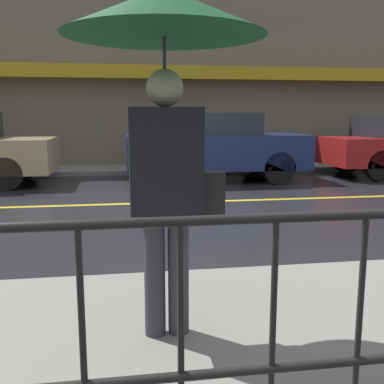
% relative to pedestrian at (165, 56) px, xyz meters
% --- Properties ---
extents(ground_plane, '(80.00, 80.00, 0.00)m').
position_rel_pedestrian_xyz_m(ground_plane, '(0.76, 4.79, -1.81)').
color(ground_plane, black).
extents(sidewalk_near, '(28.00, 2.61, 0.10)m').
position_rel_pedestrian_xyz_m(sidewalk_near, '(0.76, -0.17, -1.76)').
color(sidewalk_near, gray).
rests_on(sidewalk_near, ground_plane).
extents(sidewalk_far, '(28.00, 1.64, 0.10)m').
position_rel_pedestrian_xyz_m(sidewalk_far, '(0.76, 9.26, -1.76)').
color(sidewalk_far, gray).
rests_on(sidewalk_far, ground_plane).
extents(lane_marking, '(25.20, 0.12, 0.01)m').
position_rel_pedestrian_xyz_m(lane_marking, '(0.76, 4.79, -1.81)').
color(lane_marking, gold).
rests_on(lane_marking, ground_plane).
extents(building_storefront, '(28.00, 0.85, 5.60)m').
position_rel_pedestrian_xyz_m(building_storefront, '(0.76, 10.20, 0.97)').
color(building_storefront, '#706656').
rests_on(building_storefront, ground_plane).
extents(pedestrian, '(1.17, 1.17, 2.08)m').
position_rel_pedestrian_xyz_m(pedestrian, '(0.00, 0.00, 0.00)').
color(pedestrian, '#333338').
rests_on(pedestrian, sidewalk_near).
extents(car_navy, '(3.97, 1.93, 1.52)m').
position_rel_pedestrian_xyz_m(car_navy, '(1.79, 7.34, -1.03)').
color(car_navy, '#19234C').
rests_on(car_navy, ground_plane).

